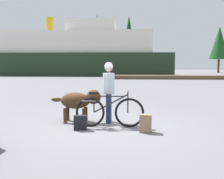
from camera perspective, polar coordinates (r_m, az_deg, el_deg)
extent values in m
plane|color=slate|center=(6.82, -2.01, -8.10)|extent=(160.00, 160.00, 0.00)
torus|color=black|center=(6.66, 3.84, -5.12)|extent=(0.76, 0.06, 0.76)
torus|color=black|center=(6.73, -4.83, -5.01)|extent=(0.76, 0.06, 0.76)
cube|color=black|center=(6.61, -0.09, -1.50)|extent=(0.65, 0.03, 0.03)
cube|color=black|center=(6.64, -0.26, -3.09)|extent=(0.87, 0.03, 0.49)
cylinder|color=black|center=(6.68, -3.99, -3.25)|extent=(0.03, 0.03, 0.42)
cylinder|color=black|center=(6.61, 3.51, -2.90)|extent=(0.03, 0.03, 0.52)
cube|color=black|center=(6.65, -4.01, -0.78)|extent=(0.24, 0.10, 0.06)
cylinder|color=black|center=(6.58, 3.52, -0.49)|extent=(0.03, 0.44, 0.03)
cube|color=slate|center=(6.69, -5.02, -2.47)|extent=(0.36, 0.14, 0.02)
cylinder|color=navy|center=(7.32, -0.65, -3.95)|extent=(0.14, 0.14, 0.80)
cylinder|color=navy|center=(7.10, -0.79, -4.24)|extent=(0.14, 0.14, 0.80)
cylinder|color=silver|center=(7.13, -0.73, 1.35)|extent=(0.32, 0.32, 0.57)
cylinder|color=silver|center=(7.35, -0.59, 1.74)|extent=(0.09, 0.09, 0.50)
cylinder|color=silver|center=(6.91, -0.88, 1.50)|extent=(0.09, 0.09, 0.50)
sphere|color=tan|center=(7.11, -0.73, 4.84)|extent=(0.22, 0.22, 0.22)
sphere|color=white|center=(7.11, -0.73, 5.08)|extent=(0.24, 0.24, 0.24)
ellipsoid|color=#472D19|center=(7.32, -8.05, -2.42)|extent=(0.82, 0.54, 0.46)
sphere|color=#472D19|center=(7.22, -4.08, -1.64)|extent=(0.40, 0.40, 0.40)
ellipsoid|color=#472D19|center=(7.44, -12.05, -2.20)|extent=(0.32, 0.12, 0.12)
cylinder|color=#472D19|center=(7.48, -5.79, -5.35)|extent=(0.10, 0.10, 0.40)
cylinder|color=#472D19|center=(7.19, -6.19, -5.78)|extent=(0.10, 0.10, 0.40)
cylinder|color=#472D19|center=(7.58, -9.73, -5.25)|extent=(0.10, 0.10, 0.40)
cylinder|color=#472D19|center=(7.30, -10.27, -5.67)|extent=(0.10, 0.10, 0.40)
cube|color=#8C7251|center=(6.25, 7.39, -7.40)|extent=(0.30, 0.23, 0.43)
cube|color=black|center=(6.47, -6.99, -7.25)|extent=(0.35, 0.23, 0.36)
cube|color=brown|center=(30.21, 11.90, 2.69)|extent=(14.23, 2.67, 0.40)
cube|color=#1E331E|center=(40.76, -8.51, 5.46)|extent=(29.68, 8.32, 3.29)
cube|color=silver|center=(40.89, -8.57, 10.01)|extent=(23.75, 6.99, 3.20)
cube|color=silver|center=(40.64, -4.42, 13.63)|extent=(7.12, 4.99, 1.80)
cylinder|color=#BF8C19|center=(42.11, -13.50, 13.62)|extent=(1.10, 1.10, 2.40)
ellipsoid|color=silver|center=(45.84, 1.91, 4.02)|extent=(7.83, 2.19, 0.90)
cylinder|color=#B2B2B7|center=(45.93, 1.93, 9.41)|extent=(0.14, 0.14, 7.74)
cylinder|color=#B2B2B7|center=(45.88, 0.44, 6.08)|extent=(3.53, 0.10, 0.10)
cylinder|color=#4C331E|center=(54.10, -3.25, 5.09)|extent=(0.48, 0.48, 2.53)
cone|color=#19471E|center=(54.38, -3.29, 11.35)|extent=(3.38, 3.38, 9.32)
cylinder|color=#4C331E|center=(54.25, 3.70, 5.05)|extent=(0.36, 0.36, 2.45)
cone|color=#143819|center=(54.52, 3.74, 11.17)|extent=(3.27, 3.27, 9.18)
cylinder|color=#4C331E|center=(57.32, 22.39, 4.84)|extent=(0.41, 0.41, 2.79)
cone|color=#19471E|center=(57.49, 22.56, 9.47)|extent=(3.84, 3.84, 6.49)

